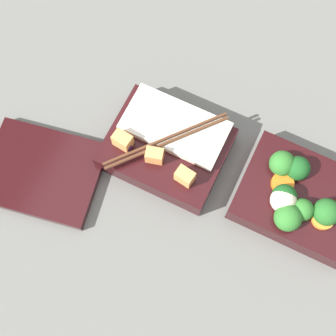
# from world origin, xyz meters

# --- Properties ---
(ground_plane) EXTENTS (3.00, 3.00, 0.00)m
(ground_plane) POSITION_xyz_m (0.00, 0.00, 0.00)
(ground_plane) COLOR slate
(bento_tray_vegetable) EXTENTS (0.18, 0.14, 0.07)m
(bento_tray_vegetable) POSITION_xyz_m (-0.11, -0.00, 0.03)
(bento_tray_vegetable) COLOR black
(bento_tray_vegetable) RESTS_ON ground_plane
(bento_tray_rice) EXTENTS (0.18, 0.16, 0.07)m
(bento_tray_rice) POSITION_xyz_m (0.11, 0.01, 0.02)
(bento_tray_rice) COLOR black
(bento_tray_rice) RESTS_ON ground_plane
(bento_lid) EXTENTS (0.20, 0.17, 0.02)m
(bento_lid) POSITION_xyz_m (0.27, 0.13, 0.01)
(bento_lid) COLOR black
(bento_lid) RESTS_ON ground_plane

